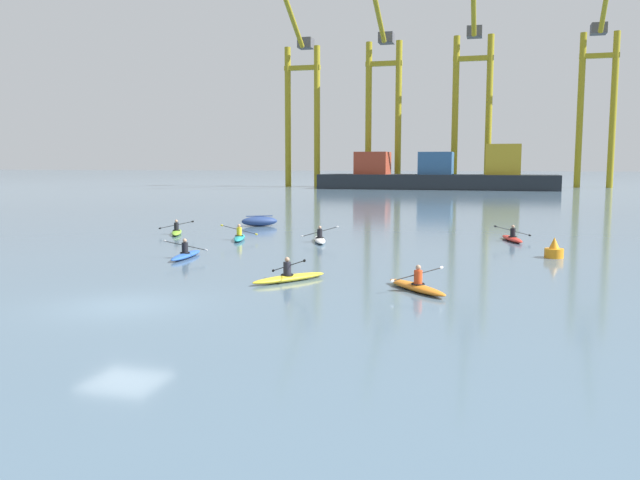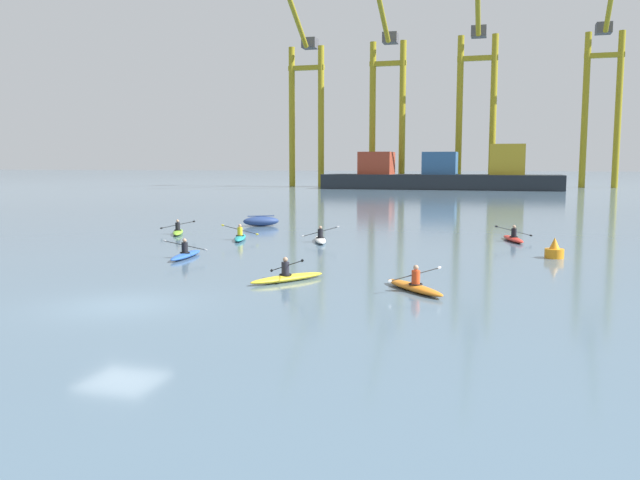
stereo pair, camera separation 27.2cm
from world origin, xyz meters
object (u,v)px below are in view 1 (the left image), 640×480
(container_barge, at_px, (438,175))
(gantry_crane_west, at_px, (301,91))
(gantry_crane_west_mid, at_px, (383,89))
(kayak_lime, at_px, (177,232))
(channel_buoy, at_px, (554,250))
(kayak_blue, at_px, (186,254))
(kayak_orange, at_px, (417,286))
(kayak_teal, at_px, (239,237))
(capsized_dinghy, at_px, (259,221))
(kayak_yellow, at_px, (289,277))
(kayak_red, at_px, (512,238))
(gantry_crane_east, at_px, (598,84))
(gantry_crane_east_mid, at_px, (472,84))
(kayak_white, at_px, (320,239))

(container_barge, xyz_separation_m, gantry_crane_west, (-27.18, 5.82, 16.06))
(gantry_crane_west_mid, relative_size, kayak_lime, 11.10)
(channel_buoy, xyz_separation_m, kayak_lime, (-22.54, 4.70, -0.19))
(channel_buoy, relative_size, kayak_blue, 0.29)
(kayak_orange, height_order, kayak_teal, kayak_teal)
(gantry_crane_west_mid, distance_m, channel_buoy, 95.99)
(container_barge, height_order, capsized_dinghy, container_barge)
(channel_buoy, height_order, kayak_yellow, kayak_yellow)
(gantry_crane_west, distance_m, kayak_lime, 89.36)
(gantry_crane_west, bearing_deg, gantry_crane_west_mid, 2.54)
(kayak_blue, relative_size, kayak_red, 1.00)
(gantry_crane_east, bearing_deg, gantry_crane_east_mid, -162.72)
(gantry_crane_west_mid, bearing_deg, kayak_red, -75.10)
(kayak_orange, bearing_deg, kayak_white, 118.76)
(gantry_crane_west, distance_m, gantry_crane_west_mid, 15.99)
(channel_buoy, distance_m, kayak_red, 6.81)
(gantry_crane_east, relative_size, channel_buoy, 40.92)
(gantry_crane_west_mid, xyz_separation_m, capsized_dinghy, (4.92, -79.74, -18.30))
(gantry_crane_west, height_order, kayak_red, gantry_crane_west)
(gantry_crane_east_mid, xyz_separation_m, kayak_teal, (-9.65, -89.77, -19.07))
(kayak_red, xyz_separation_m, kayak_teal, (-15.66, -3.69, -0.00))
(kayak_teal, bearing_deg, kayak_lime, 160.23)
(capsized_dinghy, height_order, channel_buoy, channel_buoy)
(kayak_white, height_order, kayak_teal, kayak_teal)
(gantry_crane_west, xyz_separation_m, kayak_teal, (22.79, -87.47, -18.38))
(kayak_white, relative_size, kayak_yellow, 1.09)
(gantry_crane_east_mid, bearing_deg, gantry_crane_east, 17.28)
(gantry_crane_west_mid, bearing_deg, container_barge, -30.21)
(kayak_white, xyz_separation_m, kayak_yellow, (2.20, -12.46, -0.00))
(kayak_red, relative_size, kayak_yellow, 1.10)
(kayak_orange, height_order, kayak_yellow, kayak_yellow)
(gantry_crane_west_mid, distance_m, kayak_orange, 104.41)
(gantry_crane_west_mid, distance_m, kayak_white, 90.63)
(kayak_teal, bearing_deg, kayak_orange, -46.77)
(capsized_dinghy, bearing_deg, channel_buoy, -30.29)
(gantry_crane_east_mid, relative_size, channel_buoy, 40.55)
(container_barge, xyz_separation_m, gantry_crane_west_mid, (-11.21, 6.52, 16.17))
(gantry_crane_east, distance_m, kayak_yellow, 113.52)
(kayak_lime, distance_m, kayak_yellow, 18.61)
(kayak_red, relative_size, kayak_white, 1.01)
(kayak_teal, bearing_deg, container_barge, 86.93)
(channel_buoy, distance_m, kayak_lime, 23.03)
(kayak_red, bearing_deg, kayak_teal, -166.74)
(capsized_dinghy, distance_m, kayak_red, 18.19)
(gantry_crane_west_mid, xyz_separation_m, kayak_yellow, (13.92, -100.41, -18.48))
(kayak_yellow, bearing_deg, kayak_orange, -6.84)
(gantry_crane_east_mid, relative_size, kayak_yellow, 12.98)
(kayak_blue, bearing_deg, gantry_crane_east, 73.04)
(kayak_lime, bearing_deg, kayak_orange, -40.53)
(kayak_yellow, xyz_separation_m, kayak_teal, (-7.10, 12.24, 0.00))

